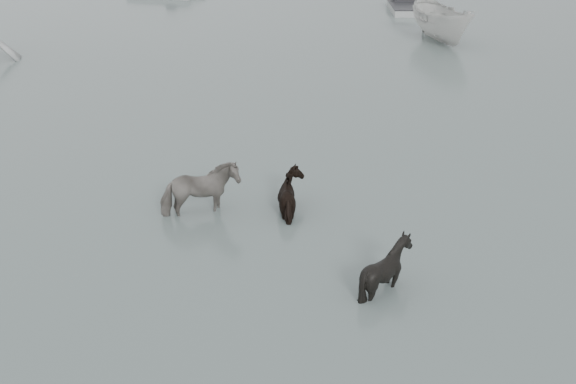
% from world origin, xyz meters
% --- Properties ---
extents(ground, '(140.00, 140.00, 0.00)m').
position_xyz_m(ground, '(0.00, 0.00, 0.00)').
color(ground, '#51605A').
rests_on(ground, ground).
extents(pony_pinto, '(1.85, 1.00, 1.49)m').
position_xyz_m(pony_pinto, '(-2.39, 3.06, 0.75)').
color(pony_pinto, black).
rests_on(pony_pinto, ground).
extents(pony_dark, '(1.14, 1.31, 1.28)m').
position_xyz_m(pony_dark, '(-0.36, 2.29, 0.64)').
color(pony_dark, black).
rests_on(pony_dark, ground).
extents(pony_black, '(1.53, 1.46, 1.33)m').
position_xyz_m(pony_black, '(-0.35, -1.47, 0.67)').
color(pony_black, black).
rests_on(pony_black, ground).
extents(boat_small, '(2.83, 5.05, 1.84)m').
position_xyz_m(boat_small, '(13.58, 15.18, 0.92)').
color(boat_small, silver).
rests_on(boat_small, ground).
extents(skiff_port, '(3.84, 5.49, 0.75)m').
position_xyz_m(skiff_port, '(16.51, 22.27, 0.38)').
color(skiff_port, '#A1A3A0').
rests_on(skiff_port, ground).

